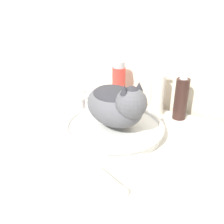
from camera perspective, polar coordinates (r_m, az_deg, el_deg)
name	(u,v)px	position (r m, az deg, el deg)	size (l,w,h in m)	color
wall_back	(147,39)	(1.13, 8.44, 17.00)	(8.00, 0.05, 2.40)	beige
vanity_counter	(109,216)	(1.20, -0.82, -23.80)	(0.97, 0.61, 0.90)	beige
sink_basin	(114,128)	(0.89, 0.48, -3.79)	(0.37, 0.37, 0.05)	silver
cat	(116,103)	(0.84, 1.08, 2.09)	(0.30, 0.31, 0.18)	#56565B
faucet	(82,99)	(1.03, -7.28, 3.11)	(0.15, 0.08, 0.15)	silver
hairspray_can_black	(181,98)	(1.02, 16.29, 3.20)	(0.06, 0.06, 0.20)	#331E19
shampoo_bottle_tall	(119,85)	(1.11, 1.64, 6.54)	(0.06, 0.06, 0.21)	#DB3D33
soap_pump_bottle	(158,94)	(1.05, 10.93, 4.22)	(0.06, 0.06, 0.21)	silver
cream_tube	(110,181)	(0.67, -0.54, -16.28)	(0.13, 0.08, 0.03)	silver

